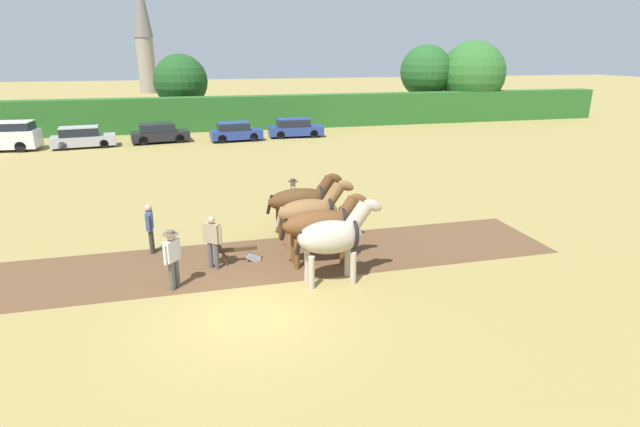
# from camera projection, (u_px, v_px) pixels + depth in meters

# --- Properties ---
(ground_plane) EXTENTS (240.00, 240.00, 0.00)m
(ground_plane) POSITION_uv_depth(u_px,v_px,m) (247.00, 316.00, 12.81)
(ground_plane) COLOR #998447
(plowed_furrow_strip) EXTENTS (23.21, 3.75, 0.01)m
(plowed_furrow_strip) POSITION_uv_depth(u_px,v_px,m) (207.00, 265.00, 15.87)
(plowed_furrow_strip) COLOR brown
(plowed_furrow_strip) RESTS_ON ground
(hedgerow) EXTENTS (77.50, 1.78, 2.86)m
(hedgerow) POSITION_uv_depth(u_px,v_px,m) (203.00, 114.00, 42.67)
(hedgerow) COLOR #286023
(hedgerow) RESTS_ON ground
(tree_left) EXTENTS (4.81, 4.81, 6.37)m
(tree_left) POSITION_uv_depth(u_px,v_px,m) (181.00, 81.00, 45.21)
(tree_left) COLOR #4C3823
(tree_left) RESTS_ON ground
(tree_center_left) EXTENTS (5.17, 5.17, 7.22)m
(tree_center_left) POSITION_uv_depth(u_px,v_px,m) (426.00, 71.00, 50.00)
(tree_center_left) COLOR #423323
(tree_center_left) RESTS_ON ground
(tree_center) EXTENTS (6.40, 6.40, 7.60)m
(tree_center) POSITION_uv_depth(u_px,v_px,m) (473.00, 74.00, 49.79)
(tree_center) COLOR #423323
(tree_center) RESTS_ON ground
(church_spire) EXTENTS (2.99, 2.99, 19.40)m
(church_spire) POSITION_uv_depth(u_px,v_px,m) (143.00, 28.00, 79.65)
(church_spire) COLOR gray
(church_spire) RESTS_ON ground
(draft_horse_lead_left) EXTENTS (2.66, 1.01, 2.54)m
(draft_horse_lead_left) POSITION_uv_depth(u_px,v_px,m) (334.00, 236.00, 14.31)
(draft_horse_lead_left) COLOR #B2A38E
(draft_horse_lead_left) RESTS_ON ground
(draft_horse_lead_right) EXTENTS (2.91, 0.91, 2.32)m
(draft_horse_lead_right) POSITION_uv_depth(u_px,v_px,m) (322.00, 224.00, 15.65)
(draft_horse_lead_right) COLOR brown
(draft_horse_lead_right) RESTS_ON ground
(draft_horse_trail_left) EXTENTS (2.81, 0.96, 2.40)m
(draft_horse_trail_left) POSITION_uv_depth(u_px,v_px,m) (311.00, 211.00, 16.98)
(draft_horse_trail_left) COLOR brown
(draft_horse_trail_left) RESTS_ON ground
(draft_horse_trail_right) EXTENTS (2.93, 0.91, 2.31)m
(draft_horse_trail_right) POSITION_uv_depth(u_px,v_px,m) (302.00, 200.00, 18.29)
(draft_horse_trail_right) COLOR #513319
(draft_horse_trail_right) RESTS_ON ground
(plow) EXTENTS (1.49, 0.46, 1.13)m
(plow) POSITION_uv_depth(u_px,v_px,m) (242.00, 253.00, 16.04)
(plow) COLOR #4C331E
(plow) RESTS_ON ground
(farmer_at_plow) EXTENTS (0.55, 0.47, 1.72)m
(farmer_at_plow) POSITION_uv_depth(u_px,v_px,m) (212.00, 238.00, 15.35)
(farmer_at_plow) COLOR #4C4C4C
(farmer_at_plow) RESTS_ON ground
(farmer_beside_team) EXTENTS (0.40, 0.63, 1.59)m
(farmer_beside_team) POSITION_uv_depth(u_px,v_px,m) (293.00, 195.00, 20.31)
(farmer_beside_team) COLOR #4C4C4C
(farmer_beside_team) RESTS_ON ground
(farmer_onlooker_left) EXTENTS (0.47, 0.55, 1.77)m
(farmer_onlooker_left) POSITION_uv_depth(u_px,v_px,m) (172.00, 255.00, 13.99)
(farmer_onlooker_left) COLOR #4C4C4C
(farmer_onlooker_left) RESTS_ON ground
(farmer_onlooker_right) EXTENTS (0.23, 0.68, 1.69)m
(farmer_onlooker_right) POSITION_uv_depth(u_px,v_px,m) (150.00, 225.00, 16.60)
(farmer_onlooker_right) COLOR #38332D
(farmer_onlooker_right) RESTS_ON ground
(parked_van) EXTENTS (4.88, 2.14, 1.99)m
(parked_van) POSITION_uv_depth(u_px,v_px,m) (0.00, 136.00, 33.95)
(parked_van) COLOR silver
(parked_van) RESTS_ON ground
(parked_car_left) EXTENTS (4.43, 2.28, 1.48)m
(parked_car_left) POSITION_uv_depth(u_px,v_px,m) (82.00, 138.00, 35.26)
(parked_car_left) COLOR #A8A8B2
(parked_car_left) RESTS_ON ground
(parked_car_center_left) EXTENTS (4.37, 2.42, 1.41)m
(parked_car_center_left) POSITION_uv_depth(u_px,v_px,m) (159.00, 133.00, 37.25)
(parked_car_center_left) COLOR black
(parked_car_center_left) RESTS_ON ground
(parked_car_center) EXTENTS (3.97, 2.04, 1.43)m
(parked_car_center) POSITION_uv_depth(u_px,v_px,m) (235.00, 132.00, 37.95)
(parked_car_center) COLOR navy
(parked_car_center) RESTS_ON ground
(parked_car_center_right) EXTENTS (4.34, 1.93, 1.47)m
(parked_car_center_right) POSITION_uv_depth(u_px,v_px,m) (295.00, 128.00, 39.74)
(parked_car_center_right) COLOR navy
(parked_car_center_right) RESTS_ON ground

